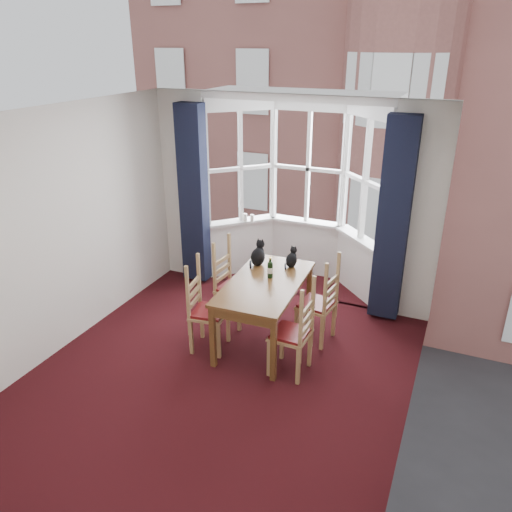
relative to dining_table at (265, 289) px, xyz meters
The scene contains 22 objects.
floor 1.17m from the dining_table, 101.15° to the right, with size 4.50×4.50×0.00m, color black.
ceiling 2.29m from the dining_table, 101.15° to the right, with size 4.50×4.50×0.00m, color white.
wall_left 2.46m from the dining_table, 157.19° to the right, with size 4.50×4.50×0.00m, color silver.
wall_right 2.15m from the dining_table, 26.75° to the right, with size 4.50×4.50×0.00m, color silver.
wall_near 3.25m from the dining_table, 93.27° to the right, with size 4.00×4.00×0.00m, color silver.
wall_back_pier_left 2.37m from the dining_table, 143.94° to the left, with size 0.70×0.12×2.80m, color silver.
wall_back_pier_right 2.10m from the dining_table, 42.22° to the left, with size 0.70×0.12×2.80m, color silver.
bay_window 1.97m from the dining_table, 95.62° to the left, with size 2.76×0.94×2.80m.
curtain_left 2.07m from the dining_table, 144.23° to the left, with size 0.38×0.22×2.60m, color black.
curtain_right 1.81m from the dining_table, 42.93° to the left, with size 0.38×0.22×2.60m, color black.
dining_table is the anchor object (origin of this frame).
chair_left_near 0.80m from the dining_table, 146.00° to the right, with size 0.46×0.48×0.92m.
chair_left_far 0.72m from the dining_table, 156.20° to the left, with size 0.44×0.45×0.92m.
chair_right_near 0.79m from the dining_table, 38.89° to the right, with size 0.42×0.44×0.92m.
chair_right_far 0.74m from the dining_table, 22.29° to the left, with size 0.45×0.47×0.92m.
cat_left 0.54m from the dining_table, 122.57° to the left, with size 0.18×0.25×0.34m.
cat_right 0.58m from the dining_table, 75.40° to the left, with size 0.15×0.20×0.27m.
wine_bottle 0.24m from the dining_table, 85.07° to the left, with size 0.07×0.07×0.26m.
candle_tall 1.98m from the dining_table, 121.38° to the left, with size 0.06×0.06×0.12m, color white.
candle_short 1.96m from the dining_table, 118.36° to the left, with size 0.06×0.06×0.11m, color white.
street 32.04m from the dining_table, 90.33° to the left, with size 80.00×80.00×0.00m, color #333335.
tenement_building 13.12m from the dining_table, 90.79° to the left, with size 18.40×7.80×15.20m.
Camera 1 is at (2.18, -3.96, 3.42)m, focal length 35.00 mm.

